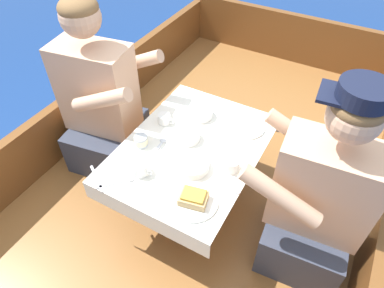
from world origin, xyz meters
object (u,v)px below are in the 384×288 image
(coffee_cup_starboard, at_px, (164,119))
(tin_can, at_px, (141,141))
(person_port, at_px, (102,105))
(person_starboard, at_px, (317,201))
(sandwich, at_px, (194,198))
(coffee_cup_port, at_px, (140,168))
(coffee_cup_center, at_px, (231,165))

(coffee_cup_starboard, xyz_separation_m, tin_can, (-0.01, -0.20, 0.00))
(person_port, relative_size, person_starboard, 1.02)
(person_starboard, distance_m, sandwich, 0.54)
(person_starboard, bearing_deg, coffee_cup_starboard, -10.73)
(coffee_cup_port, bearing_deg, person_port, 147.43)
(coffee_cup_center, distance_m, tin_can, 0.45)
(coffee_cup_starboard, relative_size, coffee_cup_center, 0.88)
(coffee_cup_center, bearing_deg, coffee_cup_starboard, 163.76)
(coffee_cup_starboard, height_order, tin_can, tin_can)
(sandwich, relative_size, coffee_cup_starboard, 1.43)
(person_port, bearing_deg, coffee_cup_port, -41.64)
(coffee_cup_starboard, distance_m, coffee_cup_center, 0.46)
(coffee_cup_center, height_order, tin_can, coffee_cup_center)
(sandwich, bearing_deg, person_starboard, 32.19)
(person_port, bearing_deg, coffee_cup_center, -15.71)
(sandwich, distance_m, tin_can, 0.43)
(person_starboard, distance_m, coffee_cup_port, 0.78)
(person_port, distance_m, sandwich, 0.85)
(coffee_cup_starboard, bearing_deg, tin_can, -92.84)
(sandwich, height_order, coffee_cup_center, same)
(sandwich, bearing_deg, person_port, 156.36)
(coffee_cup_port, xyz_separation_m, coffee_cup_center, (0.35, 0.22, 0.00))
(person_starboard, distance_m, coffee_cup_starboard, 0.84)
(tin_can, bearing_deg, coffee_cup_center, 8.60)
(person_port, bearing_deg, tin_can, -31.95)
(person_port, distance_m, coffee_cup_port, 0.59)
(person_port, xyz_separation_m, coffee_cup_port, (0.49, -0.32, 0.04))
(person_port, height_order, person_starboard, person_port)
(coffee_cup_port, bearing_deg, tin_can, 124.01)
(person_starboard, bearing_deg, person_port, -7.37)
(person_starboard, relative_size, coffee_cup_center, 9.63)
(coffee_cup_center, bearing_deg, coffee_cup_port, -147.96)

